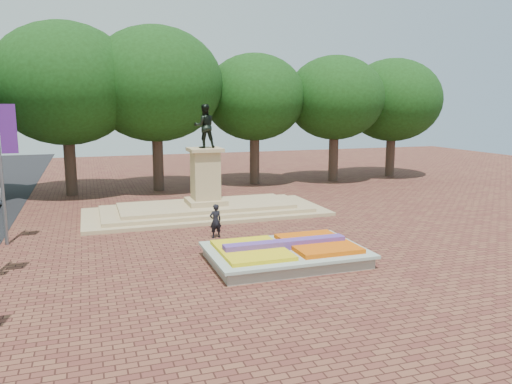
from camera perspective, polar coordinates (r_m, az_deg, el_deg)
The scene contains 5 objects.
ground at distance 22.20m, azimuth -1.01°, elevation -6.71°, with size 90.00×90.00×0.00m, color brown.
flower_bed at distance 20.63m, azimuth 3.44°, elevation -6.94°, with size 6.30×4.30×0.91m.
monument at distance 29.50m, azimuth -5.76°, elevation -0.82°, with size 14.00×6.00×6.40m.
tree_row_back at distance 39.26m, azimuth -5.90°, elevation 10.33°, with size 44.80×8.80×10.43m.
pedestrian at distance 24.19m, azimuth -4.65°, elevation -3.31°, with size 0.61×0.40×1.66m, color black.
Camera 1 is at (-6.47, -20.26, 6.35)m, focal length 35.00 mm.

